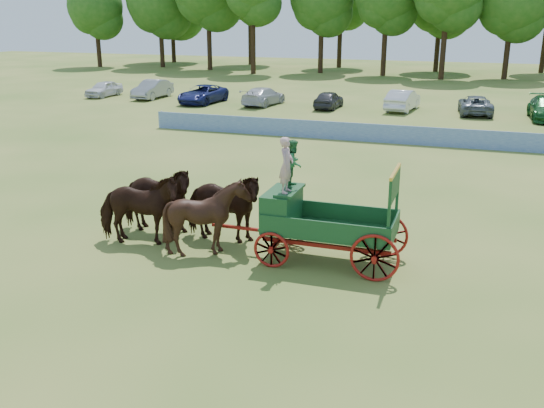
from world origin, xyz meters
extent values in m
plane|color=olive|center=(0.00, 0.00, 0.00)|extent=(160.00, 160.00, 0.00)
imported|color=black|center=(-4.46, -0.45, 1.18)|extent=(3.01, 1.86, 2.37)
imported|color=black|center=(-4.46, 0.65, 1.18)|extent=(2.85, 1.38, 2.37)
imported|color=black|center=(-2.06, -0.45, 1.19)|extent=(2.57, 2.40, 2.37)
imported|color=black|center=(-2.06, 0.65, 1.18)|extent=(2.82, 1.31, 2.37)
cube|color=maroon|center=(0.14, 0.10, 0.60)|extent=(0.12, 2.00, 0.12)
cube|color=maroon|center=(3.14, 0.10, 0.60)|extent=(0.12, 2.00, 0.12)
cube|color=maroon|center=(1.64, -0.45, 0.72)|extent=(3.80, 0.10, 0.12)
cube|color=maroon|center=(1.64, 0.65, 0.72)|extent=(3.80, 0.10, 0.12)
cube|color=maroon|center=(-0.76, 0.10, 0.75)|extent=(2.80, 0.09, 0.09)
cube|color=#1A4E27|center=(1.64, 0.10, 1.00)|extent=(3.80, 1.80, 0.10)
cube|color=#1A4E27|center=(1.64, -0.78, 1.30)|extent=(3.80, 0.06, 0.55)
cube|color=#1A4E27|center=(1.64, 0.98, 1.30)|extent=(3.80, 0.06, 0.55)
cube|color=#1A4E27|center=(3.52, 0.10, 1.30)|extent=(0.06, 1.80, 0.55)
cube|color=#1A4E27|center=(0.14, 0.10, 1.55)|extent=(0.85, 1.70, 1.05)
cube|color=#1A4E27|center=(0.39, 0.10, 2.12)|extent=(0.55, 1.50, 0.08)
cube|color=#1A4E27|center=(-0.24, 0.10, 1.35)|extent=(0.10, 1.60, 0.65)
cube|color=#1A4E27|center=(-0.06, 0.10, 1.05)|extent=(0.55, 1.60, 0.06)
cube|color=#1A4E27|center=(3.44, -0.70, 1.95)|extent=(0.08, 0.08, 1.80)
cube|color=#1A4E27|center=(3.44, 0.90, 1.95)|extent=(0.08, 0.08, 1.80)
cube|color=#1A4E27|center=(3.44, 0.10, 2.55)|extent=(0.07, 1.75, 0.75)
cube|color=gold|center=(3.44, 0.10, 2.95)|extent=(0.08, 1.80, 0.09)
cube|color=gold|center=(3.40, 0.10, 2.55)|extent=(0.02, 1.30, 0.12)
torus|color=maroon|center=(0.14, -0.85, 0.55)|extent=(1.09, 0.09, 1.09)
torus|color=maroon|center=(0.14, 1.05, 0.55)|extent=(1.09, 0.09, 1.09)
torus|color=maroon|center=(3.14, -0.85, 0.70)|extent=(1.39, 0.09, 1.39)
torus|color=maroon|center=(3.14, 1.05, 0.70)|extent=(1.39, 0.09, 1.39)
imported|color=#C39597|center=(0.39, -0.25, 2.97)|extent=(0.39, 0.59, 1.62)
imported|color=#296D38|center=(0.39, 0.45, 2.87)|extent=(0.54, 0.69, 1.41)
cube|color=#1B4794|center=(-1.00, 18.00, 0.53)|extent=(26.00, 0.08, 1.05)
imported|color=silver|center=(-26.00, 29.82, 0.68)|extent=(1.79, 4.08, 1.37)
imported|color=gray|center=(-21.39, 30.22, 0.78)|extent=(1.70, 4.75, 1.56)
imported|color=navy|center=(-16.03, 28.97, 0.73)|extent=(2.81, 5.42, 1.46)
imported|color=silver|center=(-10.97, 29.56, 0.71)|extent=(2.64, 5.13, 1.42)
imported|color=#333338|center=(-5.60, 29.53, 0.68)|extent=(1.73, 4.05, 1.37)
imported|color=silver|center=(-0.07, 30.32, 0.78)|extent=(2.23, 4.92, 1.57)
imported|color=slate|center=(5.19, 30.30, 0.68)|extent=(2.67, 5.07, 1.36)
cylinder|color=#382314|center=(-44.00, 55.81, 2.14)|extent=(0.60, 0.60, 4.27)
sphere|color=#1E5316|center=(-44.00, 55.81, 7.87)|extent=(7.20, 7.20, 7.20)
cylinder|color=#382314|center=(-35.64, 58.09, 2.35)|extent=(0.60, 0.60, 4.70)
sphere|color=#1E5316|center=(-35.64, 58.09, 8.66)|extent=(8.66, 8.66, 8.66)
cylinder|color=#382314|center=(-27.92, 56.53, 2.76)|extent=(0.60, 0.60, 5.53)
cylinder|color=#382314|center=(-20.80, 53.44, 2.81)|extent=(0.60, 0.60, 5.62)
cylinder|color=#382314|center=(-13.40, 57.05, 2.42)|extent=(0.60, 0.60, 4.84)
cylinder|color=#382314|center=(-5.63, 56.26, 2.49)|extent=(0.60, 0.60, 4.99)
cylinder|color=#382314|center=(1.12, 54.14, 2.71)|extent=(0.60, 0.60, 5.42)
cylinder|color=#382314|center=(7.75, 56.73, 2.34)|extent=(0.60, 0.60, 4.68)
cylinder|color=#382314|center=(-38.00, 65.84, 2.35)|extent=(0.60, 0.60, 4.70)
sphere|color=#1E5316|center=(-38.00, 65.84, 8.65)|extent=(9.98, 9.98, 9.98)
cylinder|color=#382314|center=(-25.88, 65.90, 2.80)|extent=(0.60, 0.60, 5.60)
cylinder|color=#382314|center=(-12.94, 65.22, 2.65)|extent=(0.60, 0.60, 5.30)
cylinder|color=#382314|center=(-0.18, 63.36, 2.41)|extent=(0.60, 0.60, 4.81)
cylinder|color=#382314|center=(12.21, 65.86, 2.90)|extent=(0.60, 0.60, 5.81)
camera|label=1|loc=(5.45, -16.34, 7.17)|focal=40.00mm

